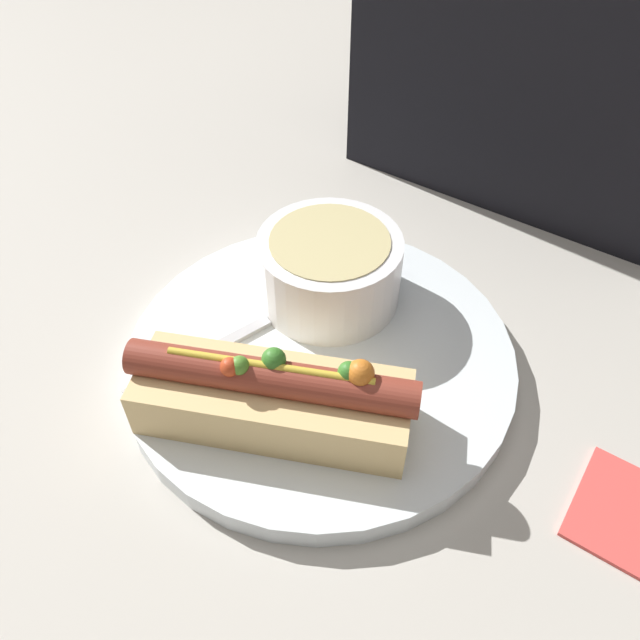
# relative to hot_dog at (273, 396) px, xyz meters

# --- Properties ---
(ground_plane) EXTENTS (4.00, 4.00, 0.00)m
(ground_plane) POSITION_rel_hot_dog_xyz_m (-0.01, 0.07, -0.04)
(ground_plane) COLOR #BCB7AD
(dinner_plate) EXTENTS (0.28, 0.28, 0.02)m
(dinner_plate) POSITION_rel_hot_dog_xyz_m (-0.01, 0.07, -0.03)
(dinner_plate) COLOR white
(dinner_plate) RESTS_ON ground_plane
(hot_dog) EXTENTS (0.18, 0.12, 0.06)m
(hot_dog) POSITION_rel_hot_dog_xyz_m (0.00, 0.00, 0.00)
(hot_dog) COLOR #E5C17F
(hot_dog) RESTS_ON dinner_plate
(soup_bowl) EXTENTS (0.11, 0.11, 0.06)m
(soup_bowl) POSITION_rel_hot_dog_xyz_m (-0.04, 0.12, 0.01)
(soup_bowl) COLOR white
(soup_bowl) RESTS_ON dinner_plate
(spoon) EXTENTS (0.06, 0.15, 0.01)m
(spoon) POSITION_rel_hot_dog_xyz_m (-0.06, 0.06, -0.02)
(spoon) COLOR #B7B7BC
(spoon) RESTS_ON dinner_plate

